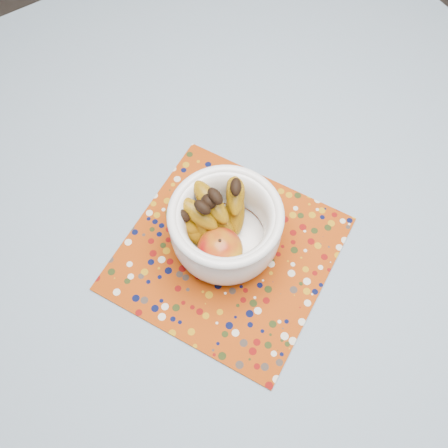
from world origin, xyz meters
name	(u,v)px	position (x,y,z in m)	size (l,w,h in m)	color
table	(239,206)	(0.00, 0.00, 0.67)	(1.20, 1.20, 0.75)	brown
tablecloth	(240,185)	(0.00, 0.00, 0.76)	(1.32, 1.32, 0.01)	#5E839D
placemat	(227,253)	(-0.10, -0.11, 0.76)	(0.34, 0.34, 0.00)	#973508
fruit_bowl	(221,224)	(-0.10, -0.08, 0.83)	(0.21, 0.19, 0.15)	white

